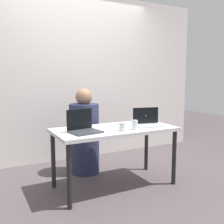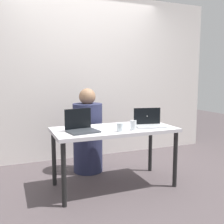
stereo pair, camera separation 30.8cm
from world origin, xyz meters
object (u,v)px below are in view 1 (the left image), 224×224
(person_at_center, at_px, (84,136))
(laptop_front_right, at_px, (148,122))
(water_glass_right, at_px, (135,126))
(water_glass_center, at_px, (122,127))
(laptop_front_left, at_px, (83,127))

(person_at_center, height_order, laptop_front_right, person_at_center)
(person_at_center, xyz_separation_m, water_glass_right, (0.29, -0.79, 0.24))
(water_glass_right, height_order, water_glass_center, water_glass_right)
(water_glass_center, bearing_deg, laptop_front_right, 15.48)
(person_at_center, xyz_separation_m, laptop_front_left, (-0.27, -0.65, 0.25))
(laptop_front_right, relative_size, water_glass_right, 3.42)
(person_at_center, xyz_separation_m, laptop_front_right, (0.56, -0.68, 0.24))
(water_glass_right, bearing_deg, laptop_front_left, 165.87)
(water_glass_center, bearing_deg, person_at_center, 99.47)
(person_at_center, distance_m, water_glass_center, 0.84)
(laptop_front_left, height_order, water_glass_right, laptop_front_left)
(laptop_front_right, bearing_deg, laptop_front_left, -170.55)
(laptop_front_left, height_order, water_glass_center, laptop_front_left)
(water_glass_right, relative_size, water_glass_center, 1.19)
(person_at_center, height_order, laptop_front_left, person_at_center)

